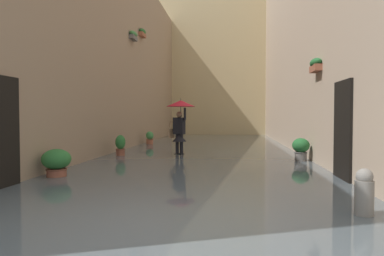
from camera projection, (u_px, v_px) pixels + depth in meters
The scene contains 10 objects.
ground_plane at pixel (208, 150), 14.85m from camera, with size 60.00×60.00×0.00m, color #605B56.
flood_water at pixel (208, 149), 14.85m from camera, with size 7.51×27.19×0.08m, color #515B60.
building_facade_right at pixel (110, 53), 15.17m from camera, with size 2.04×25.19×8.31m.
building_facade_far at pixel (218, 54), 26.06m from camera, with size 10.31×1.80×11.95m, color tan.
person_wading at pixel (180, 116), 12.50m from camera, with size 1.03×1.03×2.06m.
potted_plant_near_right at pixel (120, 146), 12.10m from camera, with size 0.34×0.34×0.78m.
potted_plant_far_right at pixel (150, 138), 16.97m from camera, with size 0.36×0.36×0.69m.
potted_plant_mid_right at pixel (56, 162), 7.94m from camera, with size 0.64×0.64×0.70m.
potted_plant_near_left at pixel (301, 149), 10.64m from camera, with size 0.51×0.51×0.77m.
mooring_bollard at pixel (364, 195), 4.83m from camera, with size 0.25×0.25×0.73m.
Camera 1 is at (-0.94, 4.20, 1.44)m, focal length 33.10 mm.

